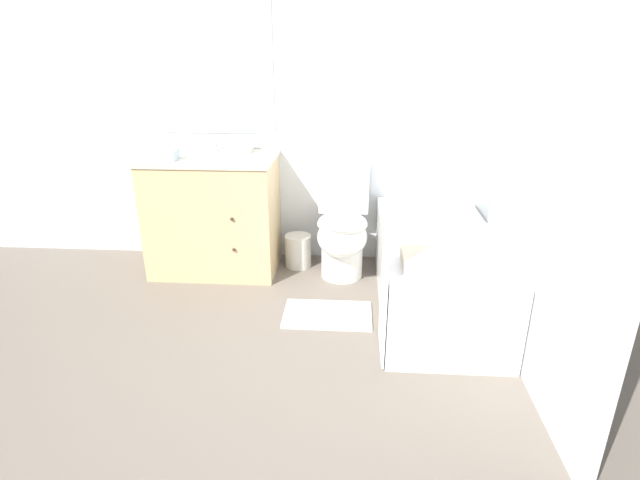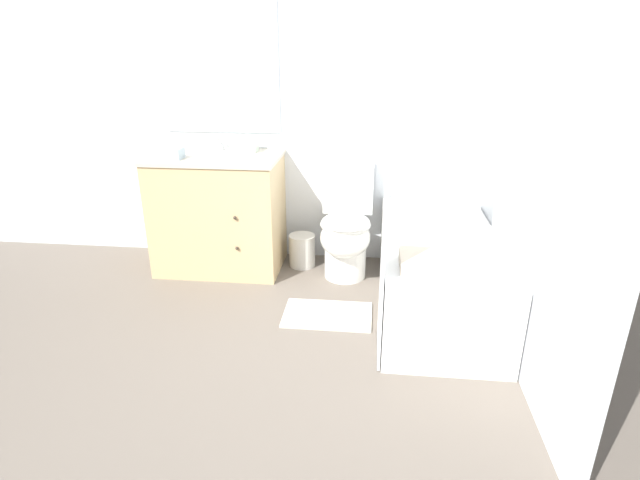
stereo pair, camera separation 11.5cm
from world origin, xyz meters
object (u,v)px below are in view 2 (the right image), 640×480
object	(u,v)px
bath_mat	(328,315)
tissue_box	(249,145)
vanity_cabinet	(219,212)
hand_towel_folded	(165,153)
wastebasket	(302,250)
toilet	(346,228)
sink_faucet	(221,146)
bathtub	(436,271)
bath_towel_folded	(429,262)

from	to	relation	value
bath_mat	tissue_box	bearing A→B (deg)	128.88
vanity_cabinet	hand_towel_folded	xyz separation A→B (m)	(-0.31, -0.15, 0.47)
wastebasket	bath_mat	size ratio (longest dim) A/B	0.45
vanity_cabinet	toilet	xyz separation A→B (m)	(0.97, -0.04, -0.08)
hand_towel_folded	sink_faucet	bearing A→B (deg)	45.72
vanity_cabinet	bathtub	distance (m)	1.68
tissue_box	bath_mat	size ratio (longest dim) A/B	0.24
toilet	bath_mat	distance (m)	0.75
bathtub	hand_towel_folded	world-z (taller)	hand_towel_folded
wastebasket	sink_faucet	bearing A→B (deg)	170.92
bathtub	bath_mat	size ratio (longest dim) A/B	2.72
hand_towel_folded	toilet	bearing A→B (deg)	4.61
wastebasket	hand_towel_folded	size ratio (longest dim) A/B	1.04
tissue_box	toilet	bearing A→B (deg)	-14.43
sink_faucet	bath_mat	bearing A→B (deg)	-43.82
tissue_box	bath_mat	xyz separation A→B (m)	(0.68, -0.84, -0.93)
vanity_cabinet	hand_towel_folded	distance (m)	0.59
bath_towel_folded	bath_mat	bearing A→B (deg)	150.96
vanity_cabinet	tissue_box	xyz separation A→B (m)	(0.22, 0.15, 0.48)
toilet	bath_mat	size ratio (longest dim) A/B	1.44
bathtub	bath_mat	world-z (taller)	bathtub
sink_faucet	bath_mat	world-z (taller)	sink_faucet
vanity_cabinet	wastebasket	xyz separation A→B (m)	(0.62, 0.07, -0.32)
hand_towel_folded	bath_towel_folded	bearing A→B (deg)	-25.76
bathtub	bath_towel_folded	xyz separation A→B (m)	(-0.12, -0.52, 0.29)
toilet	bath_mat	xyz separation A→B (m)	(-0.07, -0.65, -0.36)
bath_towel_folded	bath_mat	distance (m)	0.86
sink_faucet	tissue_box	bearing A→B (deg)	-5.99
wastebasket	tissue_box	world-z (taller)	tissue_box
bathtub	bath_towel_folded	size ratio (longest dim) A/B	4.90
bath_towel_folded	bath_mat	size ratio (longest dim) A/B	0.55
sink_faucet	hand_towel_folded	xyz separation A→B (m)	(-0.31, -0.32, 0.00)
tissue_box	bath_towel_folded	bearing A→B (deg)	-42.76
wastebasket	tissue_box	distance (m)	0.90
wastebasket	hand_towel_folded	xyz separation A→B (m)	(-0.94, -0.22, 0.80)
toilet	wastebasket	xyz separation A→B (m)	(-0.35, 0.12, -0.24)
bathtub	toilet	bearing A→B (deg)	144.52
sink_faucet	tissue_box	distance (m)	0.22
vanity_cabinet	bath_towel_folded	size ratio (longest dim) A/B	3.01
sink_faucet	hand_towel_folded	distance (m)	0.45
bathtub	wastebasket	distance (m)	1.13
hand_towel_folded	bath_towel_folded	world-z (taller)	hand_towel_folded
toilet	bath_mat	bearing A→B (deg)	-96.57
bathtub	hand_towel_folded	size ratio (longest dim) A/B	6.29
vanity_cabinet	bath_mat	size ratio (longest dim) A/B	1.67
sink_faucet	bath_towel_folded	xyz separation A→B (m)	(1.48, -1.18, -0.36)
bathtub	bath_towel_folded	bearing A→B (deg)	-102.63
vanity_cabinet	toilet	bearing A→B (deg)	-2.46
vanity_cabinet	tissue_box	distance (m)	0.55
wastebasket	bath_towel_folded	world-z (taller)	bath_towel_folded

